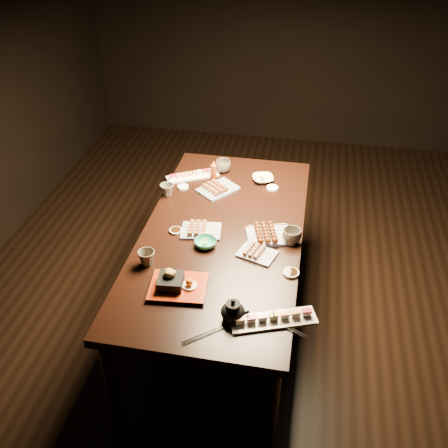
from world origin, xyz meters
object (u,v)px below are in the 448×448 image
at_px(dining_table, 222,281).
at_px(sushi_platter_far, 193,174).
at_px(yakitori_plate_center, 201,228).
at_px(yakitori_plate_right, 257,251).
at_px(teacup_far_right, 223,166).
at_px(teapot, 233,310).
at_px(yakitori_plate_left, 218,186).
at_px(sushi_platter_near, 274,317).
at_px(tempura_tray, 178,281).
at_px(teacup_near_left, 147,258).
at_px(condiment_bottle, 214,169).
at_px(edamame_bowl_green, 206,243).
at_px(teacup_mid_right, 292,236).
at_px(teacup_far_left, 167,190).
at_px(edamame_bowl_cream, 263,179).

xyz_separation_m(dining_table, sushi_platter_far, (-0.31, 0.57, 0.40)).
height_order(yakitori_plate_center, yakitori_plate_right, yakitori_plate_center).
height_order(teacup_far_right, teapot, teapot).
height_order(yakitori_plate_left, teacup_far_right, teacup_far_right).
bearing_deg(yakitori_plate_left, yakitori_plate_right, -111.97).
height_order(sushi_platter_near, tempura_tray, tempura_tray).
bearing_deg(teacup_near_left, dining_table, 46.55).
height_order(sushi_platter_near, yakitori_plate_right, same).
bearing_deg(condiment_bottle, teacup_far_right, 64.66).
bearing_deg(sushi_platter_near, edamame_bowl_green, 110.66).
height_order(yakitori_plate_left, teapot, teapot).
height_order(yakitori_plate_left, edamame_bowl_green, yakitori_plate_left).
bearing_deg(teacup_mid_right, teacup_far_right, 126.31).
xyz_separation_m(yakitori_plate_center, teacup_mid_right, (0.51, 0.00, 0.01)).
bearing_deg(condiment_bottle, yakitori_plate_center, -85.06).
height_order(sushi_platter_near, teacup_far_left, teacup_far_left).
xyz_separation_m(edamame_bowl_cream, teacup_mid_right, (0.24, -0.63, 0.02)).
bearing_deg(teacup_near_left, teacup_far_right, 78.74).
xyz_separation_m(sushi_platter_near, yakitori_plate_left, (-0.47, 1.07, 0.01)).
bearing_deg(edamame_bowl_green, teacup_mid_right, 14.81).
bearing_deg(sushi_platter_near, teacup_near_left, 137.56).
height_order(yakitori_plate_center, teacup_mid_right, teacup_mid_right).
xyz_separation_m(sushi_platter_far, tempura_tray, (0.19, -1.08, 0.03)).
height_order(sushi_platter_far, yakitori_plate_left, yakitori_plate_left).
height_order(yakitori_plate_left, teacup_near_left, teacup_near_left).
bearing_deg(teacup_near_left, yakitori_plate_left, 74.40).
distance_m(yakitori_plate_right, yakitori_plate_left, 0.69).
distance_m(teacup_mid_right, condiment_bottle, 0.83).
distance_m(edamame_bowl_green, teacup_near_left, 0.34).
bearing_deg(sushi_platter_far, condiment_bottle, 158.27).
xyz_separation_m(yakitori_plate_center, tempura_tray, (-0.00, -0.48, 0.02)).
relative_size(tempura_tray, teacup_far_right, 2.65).
height_order(sushi_platter_near, yakitori_plate_left, yakitori_plate_left).
xyz_separation_m(edamame_bowl_cream, condiment_bottle, (-0.33, -0.02, 0.05)).
bearing_deg(sushi_platter_near, dining_table, 99.22).
bearing_deg(teacup_near_left, sushi_platter_near, -22.19).
bearing_deg(teacup_near_left, tempura_tray, -36.16).
bearing_deg(teacup_far_left, edamame_bowl_cream, 26.78).
bearing_deg(teacup_far_left, teacup_near_left, -82.92).
xyz_separation_m(edamame_bowl_cream, teacup_near_left, (-0.49, -0.96, 0.02)).
distance_m(sushi_platter_far, tempura_tray, 1.09).
xyz_separation_m(yakitori_plate_center, teacup_near_left, (-0.21, -0.33, 0.01)).
height_order(edamame_bowl_cream, tempura_tray, tempura_tray).
height_order(yakitori_plate_right, teacup_mid_right, teacup_mid_right).
distance_m(yakitori_plate_right, teapot, 0.48).
bearing_deg(condiment_bottle, sushi_platter_far, -172.84).
height_order(sushi_platter_near, edamame_bowl_green, sushi_platter_near).
relative_size(yakitori_plate_center, edamame_bowl_cream, 1.62).
relative_size(dining_table, teacup_far_right, 17.13).
distance_m(edamame_bowl_green, teacup_mid_right, 0.48).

